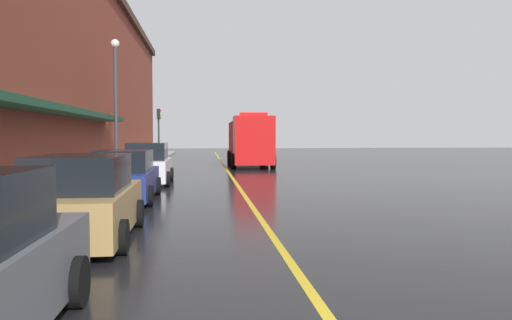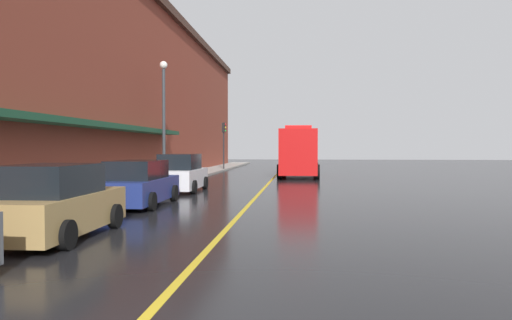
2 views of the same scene
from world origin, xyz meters
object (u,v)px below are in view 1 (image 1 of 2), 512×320
parked_car_1 (83,201)px  traffic_light_near (159,124)px  parked_car_2 (125,177)px  street_lamp_left (116,92)px  parked_car_3 (148,165)px  parking_meter_0 (29,183)px  fire_truck (249,142)px

parked_car_1 → traffic_light_near: size_ratio=1.03×
parked_car_2 → street_lamp_left: 10.72m
parked_car_1 → parked_car_2: parked_car_1 is taller
parked_car_3 → parking_meter_0: bearing=171.7°
parked_car_1 → street_lamp_left: (-2.08, 16.16, 3.59)m
parked_car_1 → street_lamp_left: 16.68m
parked_car_2 → parking_meter_0: 5.13m
fire_truck → traffic_light_near: traffic_light_near is taller
parking_meter_0 → street_lamp_left: size_ratio=0.19×
fire_truck → street_lamp_left: size_ratio=1.34×
street_lamp_left → traffic_light_near: 17.29m
fire_truck → street_lamp_left: 11.82m
parked_car_1 → parked_car_2: (-0.12, 6.26, -0.03)m
parked_car_2 → parking_meter_0: parked_car_2 is taller
parked_car_2 → parked_car_3: 5.70m
parked_car_1 → parked_car_3: size_ratio=1.03×
parked_car_3 → parking_meter_0: (-1.47, -10.64, 0.21)m
parked_car_3 → traffic_light_near: size_ratio=1.00×
parking_meter_0 → traffic_light_near: (0.06, 32.07, 2.10)m
parked_car_1 → traffic_light_near: traffic_light_near is taller
street_lamp_left → parking_meter_0: bearing=-87.7°
parked_car_2 → parked_car_3: (0.11, 5.70, 0.06)m
traffic_light_near → street_lamp_left: bearing=-92.2°
parked_car_3 → fire_truck: fire_truck is taller
parked_car_2 → street_lamp_left: street_lamp_left is taller
parked_car_1 → fire_truck: 25.36m
street_lamp_left → fire_truck: bearing=47.9°
parked_car_3 → parked_car_2: bearing=178.5°
street_lamp_left → traffic_light_near: (0.66, 17.23, -1.24)m
fire_truck → parking_meter_0: 24.46m
fire_truck → parked_car_3: bearing=-23.3°
parked_car_1 → parking_meter_0: size_ratio=3.34×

